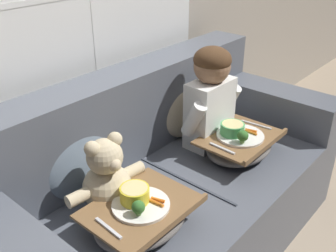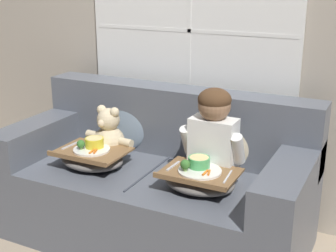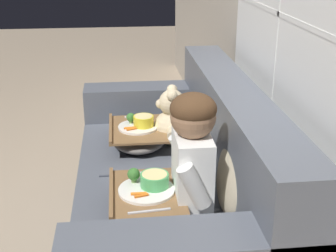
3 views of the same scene
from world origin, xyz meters
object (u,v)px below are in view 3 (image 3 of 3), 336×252
object	(u,v)px
couch	(177,195)
teddy_bear	(171,121)
child_figure	(192,149)
throw_pillow_behind_child	(235,171)
lap_tray_teddy	(138,135)
lap_tray_child	(147,200)
throw_pillow_behind_teddy	(205,113)

from	to	relation	value
couch	teddy_bear	size ratio (longest dim) A/B	5.08
couch	child_figure	xyz separation A→B (m)	(0.36, 0.01, 0.42)
throw_pillow_behind_child	lap_tray_teddy	world-z (taller)	throw_pillow_behind_child
lap_tray_child	throw_pillow_behind_teddy	bearing A→B (deg)	152.12
lap_tray_child	child_figure	bearing A→B (deg)	89.39
child_figure	lap_tray_teddy	size ratio (longest dim) A/B	1.27
couch	throw_pillow_behind_child	distance (m)	0.52
couch	child_figure	world-z (taller)	child_figure
throw_pillow_behind_teddy	teddy_bear	distance (m)	0.20
lap_tray_child	lap_tray_teddy	bearing A→B (deg)	-179.98
teddy_bear	child_figure	bearing A→B (deg)	0.30
teddy_bear	lap_tray_child	size ratio (longest dim) A/B	0.89
couch	child_figure	distance (m)	0.56
teddy_bear	lap_tray_child	world-z (taller)	teddy_bear
child_figure	teddy_bear	world-z (taller)	child_figure
couch	child_figure	bearing A→B (deg)	2.03
couch	lap_tray_teddy	xyz separation A→B (m)	(-0.36, -0.18, 0.19)
child_figure	lap_tray_child	xyz separation A→B (m)	(-0.00, -0.19, -0.23)
lap_tray_child	lap_tray_teddy	distance (m)	0.72
lap_tray_child	throw_pillow_behind_child	bearing A→B (deg)	89.69
throw_pillow_behind_teddy	throw_pillow_behind_child	bearing A→B (deg)	0.00
throw_pillow_behind_child	lap_tray_child	size ratio (longest dim) A/B	0.96
throw_pillow_behind_child	child_figure	bearing A→B (deg)	-90.00
lap_tray_child	lap_tray_teddy	world-z (taller)	lap_tray_child
child_figure	teddy_bear	size ratio (longest dim) A/B	1.45
lap_tray_teddy	couch	bearing A→B (deg)	26.48
couch	lap_tray_teddy	size ratio (longest dim) A/B	4.43
teddy_bear	lap_tray_teddy	bearing A→B (deg)	-89.99
throw_pillow_behind_child	throw_pillow_behind_teddy	bearing A→B (deg)	180.00
throw_pillow_behind_child	throw_pillow_behind_teddy	distance (m)	0.72
lap_tray_child	teddy_bear	bearing A→B (deg)	165.31
couch	throw_pillow_behind_child	world-z (taller)	couch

